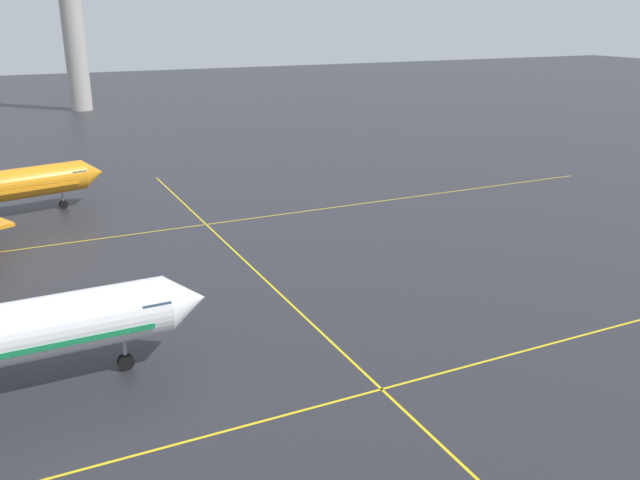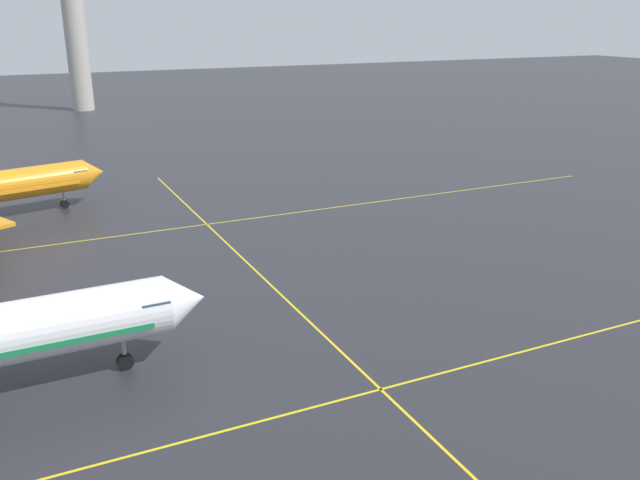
# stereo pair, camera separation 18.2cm
# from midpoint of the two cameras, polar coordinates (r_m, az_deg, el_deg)

# --- Properties ---
(taxiway_markings) EXTENTS (111.88, 129.19, 0.01)m
(taxiway_markings) POSITION_cam_midpoint_polar(r_m,az_deg,el_deg) (43.87, 5.17, -12.60)
(taxiway_markings) COLOR yellow
(taxiway_markings) RESTS_ON ground
(control_tower) EXTENTS (8.82, 8.82, 40.55)m
(control_tower) POSITION_cam_midpoint_polar(r_m,az_deg,el_deg) (178.55, -20.56, 17.84)
(control_tower) COLOR #ADA89E
(control_tower) RESTS_ON ground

